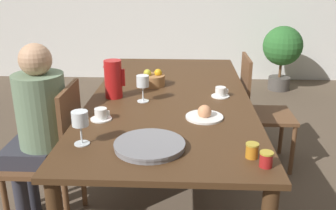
{
  "coord_description": "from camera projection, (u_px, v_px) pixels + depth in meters",
  "views": [
    {
      "loc": [
        0.09,
        -2.38,
        1.57
      ],
      "look_at": [
        0.0,
        -0.33,
        0.83
      ],
      "focal_mm": 40.0,
      "sensor_mm": 36.0,
      "label": 1
    }
  ],
  "objects": [
    {
      "name": "fruit_bowl",
      "position": [
        153.0,
        79.0,
        2.71
      ],
      "size": [
        0.17,
        0.17,
        0.12
      ],
      "color": "#9E6B3D",
      "rests_on": "dining_table"
    },
    {
      "name": "serving_tray",
      "position": [
        150.0,
        145.0,
        1.77
      ],
      "size": [
        0.34,
        0.34,
        0.03
      ],
      "color": "gray",
      "rests_on": "dining_table"
    },
    {
      "name": "person_seated",
      "position": [
        38.0,
        122.0,
        2.28
      ],
      "size": [
        0.39,
        0.41,
        1.18
      ],
      "rotation": [
        0.0,
        0.0,
        1.57
      ],
      "color": "#33333D",
      "rests_on": "ground_plane"
    },
    {
      "name": "chair_opposite",
      "position": [
        258.0,
        109.0,
        3.08
      ],
      "size": [
        0.42,
        0.42,
        0.93
      ],
      "rotation": [
        0.0,
        0.0,
        -1.57
      ],
      "color": "brown",
      "rests_on": "ground_plane"
    },
    {
      "name": "dining_table",
      "position": [
        170.0,
        107.0,
        2.54
      ],
      "size": [
        1.05,
        2.18,
        0.78
      ],
      "color": "#472D19",
      "rests_on": "ground_plane"
    },
    {
      "name": "ground_plane",
      "position": [
        170.0,
        195.0,
        2.78
      ],
      "size": [
        20.0,
        20.0,
        0.0
      ],
      "primitive_type": "plane",
      "color": "brown"
    },
    {
      "name": "jam_jar_red",
      "position": [
        266.0,
        159.0,
        1.59
      ],
      "size": [
        0.06,
        0.06,
        0.07
      ],
      "color": "#A81E1E",
      "rests_on": "dining_table"
    },
    {
      "name": "wine_glass_water",
      "position": [
        143.0,
        82.0,
        2.36
      ],
      "size": [
        0.08,
        0.08,
        0.17
      ],
      "color": "white",
      "rests_on": "dining_table"
    },
    {
      "name": "potted_plant",
      "position": [
        282.0,
        49.0,
        5.04
      ],
      "size": [
        0.53,
        0.53,
        0.88
      ],
      "color": "#4C4742",
      "rests_on": "ground_plane"
    },
    {
      "name": "teacup_near_person",
      "position": [
        101.0,
        115.0,
        2.1
      ],
      "size": [
        0.12,
        0.12,
        0.07
      ],
      "color": "white",
      "rests_on": "dining_table"
    },
    {
      "name": "wine_glass_juice",
      "position": [
        80.0,
        121.0,
        1.77
      ],
      "size": [
        0.08,
        0.08,
        0.17
      ],
      "color": "white",
      "rests_on": "dining_table"
    },
    {
      "name": "jam_jar_amber",
      "position": [
        252.0,
        150.0,
        1.67
      ],
      "size": [
        0.06,
        0.06,
        0.07
      ],
      "color": "#C67A1E",
      "rests_on": "dining_table"
    },
    {
      "name": "red_pitcher",
      "position": [
        113.0,
        79.0,
        2.44
      ],
      "size": [
        0.14,
        0.11,
        0.25
      ],
      "color": "red",
      "rests_on": "dining_table"
    },
    {
      "name": "teacup_across",
      "position": [
        221.0,
        93.0,
        2.48
      ],
      "size": [
        0.12,
        0.12,
        0.07
      ],
      "color": "white",
      "rests_on": "dining_table"
    },
    {
      "name": "chair_person_side",
      "position": [
        54.0,
        154.0,
        2.33
      ],
      "size": [
        0.42,
        0.42,
        0.93
      ],
      "rotation": [
        0.0,
        0.0,
        1.57
      ],
      "color": "brown",
      "rests_on": "ground_plane"
    },
    {
      "name": "bread_plate",
      "position": [
        204.0,
        115.0,
        2.13
      ],
      "size": [
        0.21,
        0.21,
        0.08
      ],
      "color": "white",
      "rests_on": "dining_table"
    }
  ]
}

